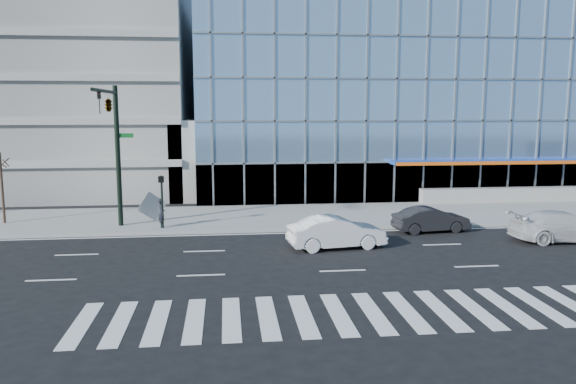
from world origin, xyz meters
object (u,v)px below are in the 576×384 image
street_tree_near (0,162)px  dark_sedan (431,220)px  pedestrian (162,213)px  tilted_panel (152,206)px  white_sedan (337,232)px  ped_signal_post (162,193)px  traffic_signal (111,122)px  white_suv (562,226)px

street_tree_near → dark_sedan: street_tree_near is taller
pedestrian → tilted_panel: tilted_panel is taller
dark_sedan → white_sedan: bearing=110.8°
ped_signal_post → white_sedan: size_ratio=0.62×
white_sedan → pedestrian: pedestrian is taller
traffic_signal → white_sedan: 13.52m
white_suv → white_sedan: size_ratio=1.12×
white_suv → white_sedan: 12.00m
white_suv → tilted_panel: size_ratio=4.17×
white_suv → dark_sedan: white_suv is taller
street_tree_near → dark_sedan: bearing=-10.4°
street_tree_near → dark_sedan: 25.11m
ped_signal_post → white_sedan: bearing=-29.1°
ped_signal_post → pedestrian: size_ratio=1.80×
ped_signal_post → street_tree_near: street_tree_near is taller
dark_sedan → traffic_signal: bearing=78.6°
white_suv → pedestrian: pedestrian is taller
traffic_signal → white_sedan: size_ratio=1.66×
street_tree_near → pedestrian: (9.43, -2.34, -2.80)m
street_tree_near → white_suv: (30.51, -7.45, -2.99)m
white_suv → dark_sedan: size_ratio=1.28×
traffic_signal → tilted_panel: bearing=55.7°
ped_signal_post → white_suv: size_ratio=0.55×
street_tree_near → white_sedan: bearing=-22.2°
white_sedan → dark_sedan: size_ratio=1.14×
traffic_signal → street_tree_near: 7.96m
ped_signal_post → dark_sedan: (15.01, -1.94, -1.44)m
traffic_signal → white_suv: traffic_signal is taller
white_sedan → dark_sedan: (6.00, 3.06, -0.10)m
ped_signal_post → white_sedan: (9.01, -5.01, -1.35)m
street_tree_near → white_suv: bearing=-13.7°
traffic_signal → ped_signal_post: (2.50, 0.37, -4.02)m
ped_signal_post → white_suv: ped_signal_post is taller
traffic_signal → pedestrian: bearing=13.6°
street_tree_near → dark_sedan: size_ratio=1.00×
pedestrian → traffic_signal: bearing=91.9°
dark_sedan → pedestrian: 15.24m
traffic_signal → white_suv: size_ratio=1.48×
ped_signal_post → street_tree_near: bearing=164.9°
street_tree_near → white_sedan: street_tree_near is taller
street_tree_near → ped_signal_post: bearing=-15.1°
white_suv → tilted_panel: (-21.84, 6.98, 0.27)m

